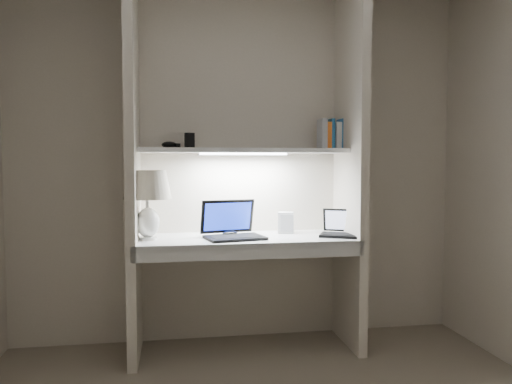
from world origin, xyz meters
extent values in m
cube|color=beige|center=(0.00, 1.50, 1.25)|extent=(3.20, 0.01, 2.50)
cube|color=beige|center=(-0.73, 1.23, 1.25)|extent=(0.06, 0.55, 2.50)
cube|color=beige|center=(0.73, 1.23, 1.25)|extent=(0.06, 0.55, 2.50)
cube|color=white|center=(0.00, 1.23, 0.75)|extent=(1.40, 0.55, 0.04)
cube|color=silver|center=(0.00, 0.96, 0.72)|extent=(1.46, 0.03, 0.10)
cube|color=silver|center=(0.00, 1.32, 1.35)|extent=(1.40, 0.36, 0.03)
cube|color=white|center=(0.00, 1.32, 1.33)|extent=(0.60, 0.04, 0.02)
cylinder|color=white|center=(-0.64, 1.20, 0.78)|extent=(0.11, 0.11, 0.02)
ellipsoid|color=white|center=(-0.64, 1.20, 0.88)|extent=(0.15, 0.15, 0.19)
cylinder|color=white|center=(-0.64, 1.20, 1.00)|extent=(0.02, 0.02, 0.08)
sphere|color=#FFD899|center=(-0.64, 1.20, 1.08)|extent=(0.05, 0.05, 0.05)
cube|color=black|center=(-0.08, 1.15, 0.78)|extent=(0.41, 0.33, 0.02)
cube|color=black|center=(-0.08, 1.15, 0.79)|extent=(0.34, 0.24, 0.00)
cube|color=black|center=(-0.11, 1.30, 0.90)|extent=(0.37, 0.14, 0.23)
cube|color=#1733C9|center=(-0.11, 1.30, 0.90)|extent=(0.33, 0.12, 0.19)
cube|color=black|center=(0.64, 1.14, 0.78)|extent=(0.33, 0.29, 0.02)
cube|color=black|center=(0.64, 1.14, 0.79)|extent=(0.27, 0.22, 0.00)
cube|color=black|center=(0.69, 1.24, 0.87)|extent=(0.28, 0.17, 0.16)
cube|color=silver|center=(0.69, 1.24, 0.87)|extent=(0.24, 0.14, 0.13)
cube|color=silver|center=(0.30, 1.35, 0.85)|extent=(0.12, 0.10, 0.15)
ellipsoid|color=black|center=(-0.10, 1.26, 0.79)|extent=(0.13, 0.10, 0.04)
torus|color=black|center=(-0.10, 1.17, 0.78)|extent=(0.11, 0.11, 0.01)
cube|color=yellow|center=(-0.64, 1.19, 0.77)|extent=(0.07, 0.07, 0.00)
cube|color=white|center=(0.73, 1.36, 1.46)|extent=(0.03, 0.14, 0.19)
cube|color=#2866A2|center=(0.71, 1.36, 1.47)|extent=(0.04, 0.14, 0.21)
cube|color=white|center=(0.67, 1.36, 1.46)|extent=(0.04, 0.14, 0.19)
cube|color=#216092|center=(0.63, 1.36, 1.47)|extent=(0.02, 0.14, 0.21)
cube|color=orange|center=(0.60, 1.36, 1.46)|extent=(0.03, 0.14, 0.19)
cube|color=#ACABB0|center=(0.57, 1.36, 1.47)|extent=(0.04, 0.14, 0.21)
cube|color=black|center=(-0.36, 1.39, 1.42)|extent=(0.07, 0.06, 0.11)
ellipsoid|color=black|center=(-0.50, 1.41, 1.39)|extent=(0.13, 0.11, 0.05)
camera|label=1|loc=(-0.47, -2.06, 1.27)|focal=35.00mm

